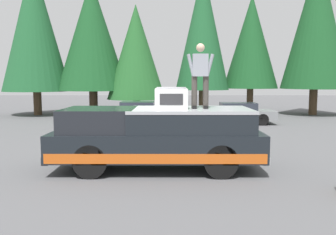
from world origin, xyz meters
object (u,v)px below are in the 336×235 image
Objects in this scene: pickup_truck at (157,137)px; person_on_truck_bed at (200,74)px; compressor_unit at (171,98)px; parked_car_white at (136,112)px; parked_car_grey at (236,113)px.

pickup_truck is 3.28× the size of person_on_truck_bed.
person_on_truck_bed is (-0.06, -1.14, 1.68)m from pickup_truck.
pickup_truck is at bearing 73.47° from compressor_unit.
person_on_truck_bed is at bearing -165.90° from parked_car_white.
parked_car_white is (10.69, 2.68, -1.97)m from person_on_truck_bed.
pickup_truck is 1.35× the size of parked_car_grey.
pickup_truck is at bearing -171.71° from parked_car_white.
person_on_truck_bed is 10.50m from parked_car_grey.
compressor_unit is 10.99m from parked_car_white.
compressor_unit reaches higher than parked_car_white.
pickup_truck is 1.13m from compressor_unit.
pickup_truck is 2.03m from person_on_truck_bed.
person_on_truck_bed is 0.41× the size of parked_car_grey.
parked_car_grey is (9.95, -3.64, -1.35)m from compressor_unit.
compressor_unit is 0.20× the size of parked_car_white.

